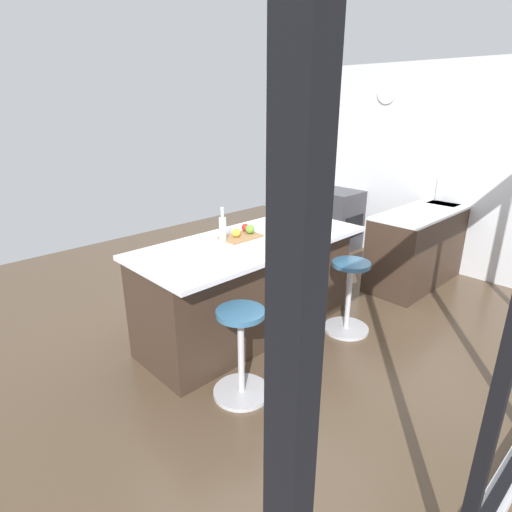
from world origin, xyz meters
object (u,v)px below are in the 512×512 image
oven_range (337,220)px  fruit_bowl (294,220)px  stool_by_window (348,299)px  apple_red (245,227)px  water_bottle (223,228)px  cutting_board (241,237)px  stool_middle (241,356)px  kitchen_island (249,286)px  apple_yellow (236,233)px  apple_green (250,229)px

oven_range → fruit_bowl: fruit_bowl is taller
stool_by_window → apple_red: 1.21m
water_bottle → oven_range: bearing=-164.4°
cutting_board → fruit_bowl: (-0.71, 0.03, 0.03)m
cutting_board → water_bottle: (0.18, -0.03, 0.11)m
stool_middle → apple_red: 1.31m
oven_range → cutting_board: (2.72, 0.84, 0.52)m
kitchen_island → cutting_board: (0.04, -0.07, 0.48)m
stool_by_window → cutting_board: bearing=-44.8°
apple_yellow → fruit_bowl: (-0.76, 0.04, -0.02)m
cutting_board → apple_red: 0.16m
apple_red → fruit_bowl: 0.59m
apple_red → fruit_bowl: size_ratio=0.35×
water_bottle → apple_red: bearing=-171.3°
cutting_board → apple_green: apple_green is taller
kitchen_island → apple_green: size_ratio=25.63×
oven_range → stool_by_window: (1.98, 1.57, -0.10)m
apple_green → water_bottle: (0.29, -0.04, 0.06)m
stool_middle → water_bottle: 1.16m
stool_by_window → apple_red: (0.60, -0.81, 0.67)m
kitchen_island → apple_green: 0.54m
oven_range → water_bottle: bearing=15.6°
stool_by_window → kitchen_island: bearing=-43.5°
kitchen_island → apple_yellow: 0.54m
apple_yellow → cutting_board: bearing=173.7°
apple_yellow → apple_red: (-0.18, -0.08, -0.00)m
fruit_bowl → stool_middle: bearing=27.0°
stool_middle → apple_yellow: 1.17m
apple_yellow → water_bottle: (0.13, -0.03, 0.06)m
stool_middle → apple_red: apple_red is taller
apple_red → cutting_board: bearing=31.6°
stool_middle → apple_red: bearing=-134.3°
cutting_board → fruit_bowl: bearing=177.4°
stool_by_window → stool_middle: same height
oven_range → cutting_board: cutting_board is taller
apple_red → apple_green: apple_green is taller
oven_range → stool_middle: size_ratio=1.22×
stool_by_window → fruit_bowl: (0.03, -0.70, 0.65)m
kitchen_island → apple_green: apple_green is taller
stool_middle → fruit_bowl: fruit_bowl is taller
fruit_bowl → kitchen_island: bearing=3.0°
apple_red → fruit_bowl: apple_red is taller
water_bottle → fruit_bowl: (-0.89, 0.06, -0.08)m
cutting_board → oven_range: bearing=-162.8°
stool_middle → fruit_bowl: 1.67m
apple_yellow → water_bottle: size_ratio=0.26×
kitchen_island → apple_yellow: bearing=-40.2°
apple_yellow → apple_green: bearing=175.3°
oven_range → apple_red: bearing=16.4°
water_bottle → fruit_bowl: water_bottle is taller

